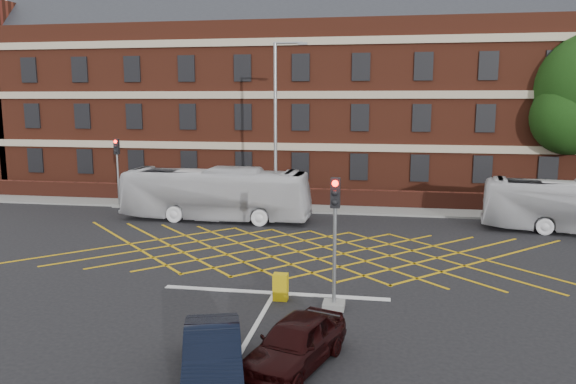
% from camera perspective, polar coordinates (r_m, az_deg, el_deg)
% --- Properties ---
extents(ground, '(120.00, 120.00, 0.00)m').
position_cam_1_polar(ground, '(23.21, 0.30, -7.38)').
color(ground, black).
rests_on(ground, ground).
extents(victorian_building, '(51.00, 12.17, 20.40)m').
position_cam_1_polar(victorian_building, '(44.07, 5.43, 10.83)').
color(victorian_building, '#5D2617').
rests_on(victorian_building, ground).
extents(boundary_wall, '(56.00, 0.50, 1.10)m').
position_cam_1_polar(boundary_wall, '(35.65, 3.74, -0.56)').
color(boundary_wall, '#4F1F15').
rests_on(boundary_wall, ground).
extents(far_pavement, '(60.00, 3.00, 0.12)m').
position_cam_1_polar(far_pavement, '(34.76, 3.56, -1.63)').
color(far_pavement, slate).
rests_on(far_pavement, ground).
extents(box_junction_hatching, '(8.22, 8.22, 0.02)m').
position_cam_1_polar(box_junction_hatching, '(25.11, 1.06, -6.06)').
color(box_junction_hatching, '#CC990C').
rests_on(box_junction_hatching, ground).
extents(stop_line, '(8.00, 0.30, 0.02)m').
position_cam_1_polar(stop_line, '(19.94, -1.38, -10.21)').
color(stop_line, silver).
rests_on(stop_line, ground).
extents(bus_left, '(10.63, 2.71, 2.95)m').
position_cam_1_polar(bus_left, '(31.59, -7.36, -0.21)').
color(bus_left, silver).
rests_on(bus_left, ground).
extents(car_navy, '(2.48, 4.13, 1.29)m').
position_cam_1_polar(car_navy, '(14.15, -7.69, -16.04)').
color(car_navy, black).
rests_on(car_navy, ground).
extents(car_maroon, '(2.65, 4.04, 1.28)m').
position_cam_1_polar(car_maroon, '(14.65, 0.74, -15.05)').
color(car_maroon, black).
rests_on(car_maroon, ground).
extents(traffic_light_near, '(0.70, 0.70, 4.27)m').
position_cam_1_polar(traffic_light_near, '(18.11, 4.74, -6.45)').
color(traffic_light_near, slate).
rests_on(traffic_light_near, ground).
extents(traffic_light_far, '(0.70, 0.70, 4.27)m').
position_cam_1_polar(traffic_light_far, '(36.70, -16.87, 1.26)').
color(traffic_light_far, slate).
rests_on(traffic_light_far, ground).
extents(street_lamp, '(2.25, 1.00, 9.77)m').
position_cam_1_polar(street_lamp, '(31.41, -1.16, 3.42)').
color(street_lamp, slate).
rests_on(street_lamp, ground).
extents(direction_signs, '(1.10, 0.16, 2.20)m').
position_cam_1_polar(direction_signs, '(36.63, -15.47, 0.70)').
color(direction_signs, gray).
rests_on(direction_signs, ground).
extents(utility_cabinet, '(0.49, 0.36, 0.92)m').
position_cam_1_polar(utility_cabinet, '(19.16, -0.76, -9.61)').
color(utility_cabinet, '#C6A40B').
rests_on(utility_cabinet, ground).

